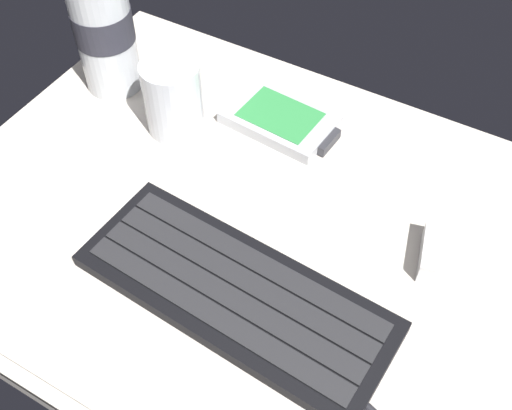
# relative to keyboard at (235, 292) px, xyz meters

# --- Properties ---
(ground_plane) EXTENTS (0.64, 0.48, 0.03)m
(ground_plane) POSITION_rel_keyboard_xyz_m (-0.02, 0.08, -0.02)
(ground_plane) COLOR beige
(keyboard) EXTENTS (0.30, 0.13, 0.02)m
(keyboard) POSITION_rel_keyboard_xyz_m (0.00, 0.00, 0.00)
(keyboard) COLOR black
(keyboard) RESTS_ON ground_plane
(handheld_device) EXTENTS (0.13, 0.09, 0.02)m
(handheld_device) POSITION_rel_keyboard_xyz_m (-0.07, 0.22, -0.00)
(handheld_device) COLOR #B7BABF
(handheld_device) RESTS_ON ground_plane
(juice_cup) EXTENTS (0.06, 0.06, 0.09)m
(juice_cup) POSITION_rel_keyboard_xyz_m (-0.17, 0.16, 0.03)
(juice_cup) COLOR silver
(juice_cup) RESTS_ON ground_plane
(water_bottle) EXTENTS (0.07, 0.07, 0.21)m
(water_bottle) POSITION_rel_keyboard_xyz_m (-0.28, 0.18, 0.08)
(water_bottle) COLOR silver
(water_bottle) RESTS_ON ground_plane
(charger_block) EXTENTS (0.08, 0.07, 0.02)m
(charger_block) POSITION_rel_keyboard_xyz_m (0.16, 0.13, 0.00)
(charger_block) COLOR white
(charger_block) RESTS_ON ground_plane
(stylus_pen) EXTENTS (0.09, 0.03, 0.01)m
(stylus_pen) POSITION_rel_keyboard_xyz_m (0.13, -0.03, -0.00)
(stylus_pen) COLOR #26262B
(stylus_pen) RESTS_ON ground_plane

